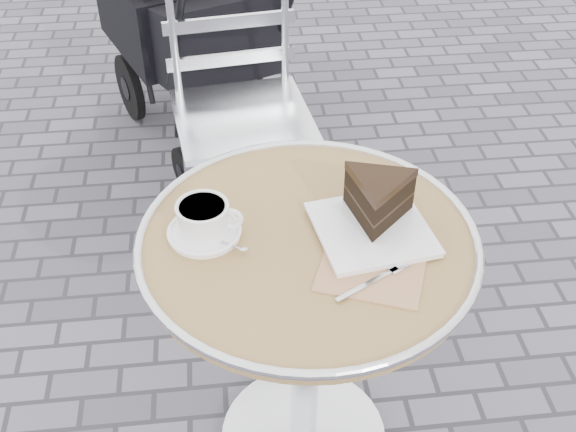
{
  "coord_description": "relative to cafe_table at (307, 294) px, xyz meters",
  "views": [
    {
      "loc": [
        -0.16,
        -1.11,
        1.72
      ],
      "look_at": [
        -0.04,
        0.02,
        0.78
      ],
      "focal_mm": 45.0,
      "sensor_mm": 36.0,
      "label": 1
    }
  ],
  "objects": [
    {
      "name": "cake_plate_set",
      "position": [
        0.15,
        0.02,
        0.22
      ],
      "size": [
        0.28,
        0.37,
        0.12
      ],
      "rotation": [
        0.0,
        0.0,
        0.16
      ],
      "color": "tan",
      "rests_on": "cafe_table"
    },
    {
      "name": "cappuccino_set",
      "position": [
        -0.21,
        0.03,
        0.2
      ],
      "size": [
        0.16,
        0.15,
        0.08
      ],
      "rotation": [
        0.0,
        0.0,
        -0.11
      ],
      "color": "white",
      "rests_on": "cafe_table"
    },
    {
      "name": "cafe_table",
      "position": [
        0.0,
        0.0,
        0.0
      ],
      "size": [
        0.72,
        0.72,
        0.74
      ],
      "color": "silver",
      "rests_on": "ground"
    },
    {
      "name": "baby_stroller",
      "position": [
        -0.25,
        1.58,
        -0.09
      ],
      "size": [
        0.81,
        1.12,
        1.07
      ],
      "rotation": [
        0.0,
        0.0,
        0.39
      ],
      "color": "black",
      "rests_on": "ground"
    },
    {
      "name": "bistro_chair",
      "position": [
        -0.1,
        0.97,
        0.02
      ],
      "size": [
        0.47,
        0.47,
        0.95
      ],
      "rotation": [
        0.0,
        0.0,
        0.12
      ],
      "color": "silver",
      "rests_on": "ground"
    }
  ]
}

